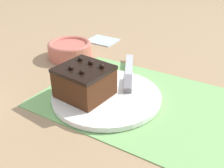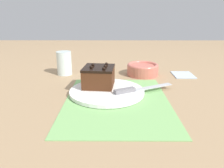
% 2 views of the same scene
% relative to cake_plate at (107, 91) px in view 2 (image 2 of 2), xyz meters
% --- Properties ---
extents(ground_plane, '(3.00, 3.00, 0.00)m').
position_rel_cake_plate_xyz_m(ground_plane, '(0.07, 0.03, -0.01)').
color(ground_plane, '#9E7F5B').
extents(placemat_woven, '(0.46, 0.34, 0.00)m').
position_rel_cake_plate_xyz_m(placemat_woven, '(0.07, 0.03, -0.01)').
color(placemat_woven, '#7AB266').
rests_on(placemat_woven, ground_plane).
extents(cake_plate, '(0.27, 0.27, 0.01)m').
position_rel_cake_plate_xyz_m(cake_plate, '(0.00, 0.00, 0.00)').
color(cake_plate, white).
rests_on(cake_plate, placemat_woven).
extents(chocolate_cake, '(0.13, 0.12, 0.08)m').
position_rel_cake_plate_xyz_m(chocolate_cake, '(-0.04, -0.03, 0.04)').
color(chocolate_cake, '#472614').
rests_on(chocolate_cake, cake_plate).
extents(serving_knife, '(0.12, 0.22, 0.01)m').
position_rel_cake_plate_xyz_m(serving_knife, '(0.01, 0.10, 0.01)').
color(serving_knife, slate).
rests_on(serving_knife, cake_plate).
extents(drinking_glass, '(0.07, 0.07, 0.11)m').
position_rel_cake_plate_xyz_m(drinking_glass, '(-0.25, -0.20, 0.04)').
color(drinking_glass, silver).
rests_on(drinking_glass, ground_plane).
extents(small_bowl, '(0.14, 0.14, 0.05)m').
position_rel_cake_plate_xyz_m(small_bowl, '(-0.24, 0.16, 0.02)').
color(small_bowl, '#C66656').
rests_on(small_bowl, ground_plane).
extents(folded_napkin, '(0.11, 0.09, 0.01)m').
position_rel_cake_plate_xyz_m(folded_napkin, '(-0.24, 0.34, -0.01)').
color(folded_napkin, silver).
rests_on(folded_napkin, ground_plane).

